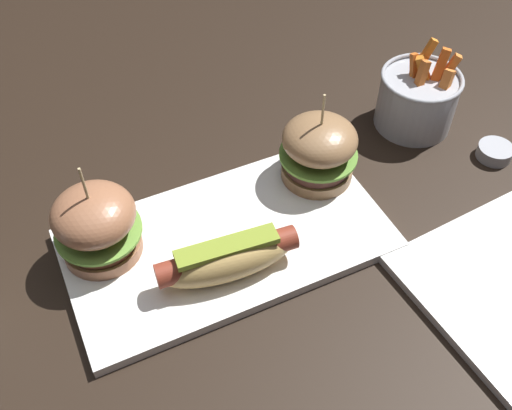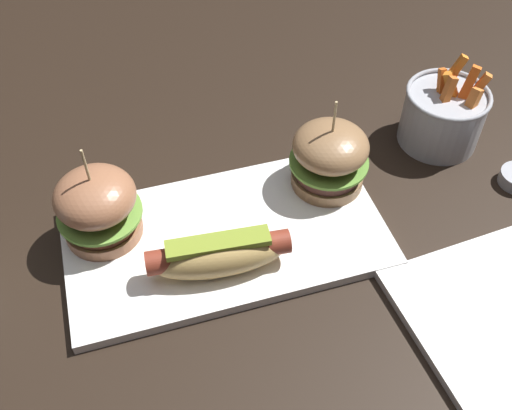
# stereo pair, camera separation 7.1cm
# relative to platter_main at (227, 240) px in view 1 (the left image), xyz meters

# --- Properties ---
(ground_plane) EXTENTS (3.00, 3.00, 0.00)m
(ground_plane) POSITION_rel_platter_main_xyz_m (0.00, 0.00, -0.01)
(ground_plane) COLOR black
(platter_main) EXTENTS (0.39, 0.21, 0.01)m
(platter_main) POSITION_rel_platter_main_xyz_m (0.00, 0.00, 0.00)
(platter_main) COLOR white
(platter_main) RESTS_ON ground
(hot_dog) EXTENTS (0.17, 0.06, 0.05)m
(hot_dog) POSITION_rel_platter_main_xyz_m (-0.02, -0.05, 0.04)
(hot_dog) COLOR tan
(hot_dog) RESTS_ON platter_main
(slider_left) EXTENTS (0.10, 0.10, 0.14)m
(slider_left) POSITION_rel_platter_main_xyz_m (-0.14, 0.05, 0.05)
(slider_left) COLOR #9A6344
(slider_left) RESTS_ON platter_main
(slider_right) EXTENTS (0.10, 0.10, 0.13)m
(slider_right) POSITION_rel_platter_main_xyz_m (0.15, 0.05, 0.05)
(slider_right) COLOR olive
(slider_right) RESTS_ON platter_main
(fries_bucket) EXTENTS (0.12, 0.12, 0.13)m
(fries_bucket) POSITION_rel_platter_main_xyz_m (0.34, 0.09, 0.04)
(fries_bucket) COLOR #A8AAB2
(fries_bucket) RESTS_ON ground
(sauce_ramekin) EXTENTS (0.05, 0.05, 0.02)m
(sauce_ramekin) POSITION_rel_platter_main_xyz_m (0.41, -0.02, 0.00)
(sauce_ramekin) COLOR #A8AAB2
(sauce_ramekin) RESTS_ON ground
(side_plate) EXTENTS (0.23, 0.23, 0.01)m
(side_plate) POSITION_rel_platter_main_xyz_m (0.27, -0.21, -0.00)
(side_plate) COLOR white
(side_plate) RESTS_ON ground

